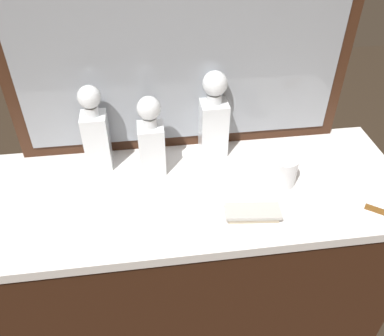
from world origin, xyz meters
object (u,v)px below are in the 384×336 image
(crystal_tumbler_rear, at_px, (283,172))
(silver_brush_far_right, at_px, (253,213))
(crystal_decanter_far_left, at_px, (213,121))
(crystal_decanter_far_right, at_px, (151,142))
(crystal_decanter_front, at_px, (96,136))

(crystal_tumbler_rear, distance_m, silver_brush_far_right, 0.18)
(crystal_decanter_far_left, relative_size, crystal_tumbler_rear, 3.16)
(crystal_decanter_far_right, xyz_separation_m, silver_brush_far_right, (0.26, -0.25, -0.09))
(crystal_decanter_far_left, bearing_deg, silver_brush_far_right, -80.11)
(crystal_tumbler_rear, relative_size, silver_brush_far_right, 0.57)
(crystal_decanter_front, relative_size, silver_brush_far_right, 1.75)
(crystal_decanter_far_left, xyz_separation_m, crystal_tumbler_rear, (0.18, -0.20, -0.08))
(crystal_decanter_far_right, height_order, crystal_tumbler_rear, crystal_decanter_far_right)
(crystal_decanter_far_left, relative_size, silver_brush_far_right, 1.79)
(crystal_tumbler_rear, bearing_deg, crystal_decanter_far_right, 162.85)
(crystal_decanter_far_left, bearing_deg, crystal_decanter_far_right, -160.15)
(crystal_decanter_far_left, distance_m, silver_brush_far_right, 0.35)
(crystal_decanter_far_right, height_order, crystal_decanter_far_left, crystal_decanter_far_left)
(crystal_decanter_far_right, distance_m, silver_brush_far_right, 0.38)
(crystal_decanter_front, relative_size, crystal_tumbler_rear, 3.09)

